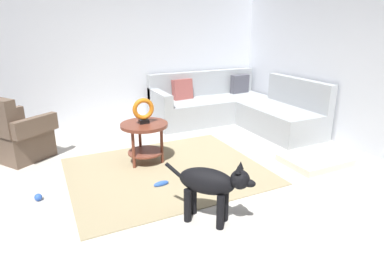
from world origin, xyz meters
The scene contains 11 objects.
ground_plane centered at (0.00, 0.00, -0.05)m, with size 6.00×6.00×0.10m, color beige.
wall_back centered at (0.00, 2.94, 1.35)m, with size 6.00×0.12×2.70m, color silver.
area_rug centered at (0.15, 0.70, 0.01)m, with size 2.30×1.90×0.01m, color tan.
sectional_couch centered at (1.99, 2.02, 0.29)m, with size 2.20×2.25×0.88m.
armchair centered at (-1.48, 1.92, 0.32)m, with size 0.95×1.00×0.88m.
side_table centered at (0.00, 1.06, 0.42)m, with size 0.60×0.60×0.54m.
torus_sculpture centered at (0.00, 1.06, 0.71)m, with size 0.28×0.08×0.33m.
dog_bed_mat centered at (1.98, 0.08, 0.04)m, with size 0.80×0.60×0.09m, color beige.
dog centered at (0.12, -0.46, 0.38)m, with size 0.61×0.66×0.63m.
dog_toy_ball centered at (-1.30, 0.63, 0.04)m, with size 0.08×0.08×0.08m, color blue.
dog_toy_bone centered at (-0.05, 0.37, 0.03)m, with size 0.18×0.06×0.06m, color blue.
Camera 1 is at (-1.15, -2.70, 1.74)m, focal length 30.14 mm.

